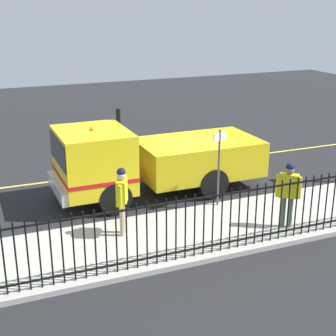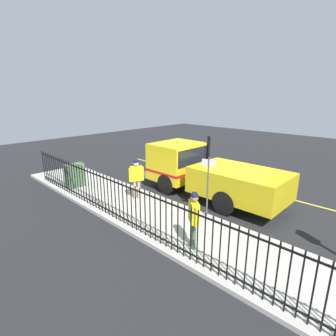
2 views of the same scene
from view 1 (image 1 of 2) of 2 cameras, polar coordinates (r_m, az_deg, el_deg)
name	(u,v)px [view 1 (image 1 of 2)]	position (r m, az deg, el deg)	size (l,w,h in m)	color
ground_plane	(185,186)	(16.43, 1.99, -2.08)	(44.59, 44.59, 0.00)	#232326
sidewalk_slab	(237,225)	(13.65, 7.88, -6.44)	(2.94, 20.27, 0.13)	#B7B2A8
lane_marking	(161,167)	(18.27, -0.76, 0.11)	(0.12, 18.24, 0.01)	yellow
work_truck	(142,158)	(15.27, -2.99, 1.15)	(2.43, 6.54, 2.59)	yellow
worker_standing	(122,194)	(12.48, -5.29, -3.00)	(0.60, 0.42, 1.78)	yellow
pedestrian_distant	(288,188)	(13.22, 13.60, -2.26)	(0.48, 0.53, 1.76)	yellow
iron_fence	(264,213)	(12.35, 10.92, -5.03)	(0.04, 17.26, 1.56)	black
traffic_cone	(72,176)	(16.64, -10.93, -0.93)	(0.47, 0.47, 0.67)	orange
street_sign	(219,159)	(14.21, 5.84, 1.08)	(0.19, 0.48, 2.26)	#4C4C4C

